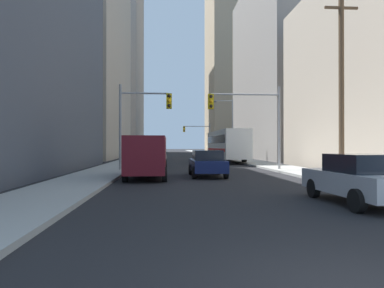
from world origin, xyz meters
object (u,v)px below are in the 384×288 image
(sedan_silver, at_px, (360,179))
(traffic_signal_near_right, at_px, (248,113))
(city_bus, at_px, (227,144))
(cargo_van_maroon, at_px, (147,155))
(traffic_signal_far_right, at_px, (198,133))
(sedan_white, at_px, (155,158))
(traffic_signal_near_left, at_px, (143,113))
(sedan_navy, at_px, (207,163))

(sedan_silver, xyz_separation_m, traffic_signal_near_right, (-0.14, 13.79, 3.33))
(city_bus, bearing_deg, cargo_van_maroon, -112.52)
(traffic_signal_near_right, height_order, traffic_signal_far_right, same)
(sedan_silver, height_order, traffic_signal_near_right, traffic_signal_near_right)
(sedan_silver, height_order, sedan_white, same)
(sedan_silver, bearing_deg, cargo_van_maroon, 128.83)
(traffic_signal_far_right, bearing_deg, traffic_signal_near_left, -100.73)
(traffic_signal_near_right, bearing_deg, traffic_signal_near_left, -179.99)
(cargo_van_maroon, relative_size, sedan_navy, 1.24)
(city_bus, bearing_deg, traffic_signal_near_left, -121.90)
(traffic_signal_near_left, height_order, traffic_signal_near_right, same)
(city_bus, height_order, sedan_navy, city_bus)
(city_bus, relative_size, sedan_white, 2.71)
(sedan_white, distance_m, traffic_signal_near_right, 9.43)
(traffic_signal_near_right, relative_size, traffic_signal_far_right, 1.00)
(cargo_van_maroon, xyz_separation_m, traffic_signal_near_right, (6.78, 5.19, 2.82))
(traffic_signal_near_right, bearing_deg, sedan_silver, -89.40)
(traffic_signal_far_right, bearing_deg, cargo_van_maroon, -98.77)
(cargo_van_maroon, relative_size, traffic_signal_near_right, 0.87)
(sedan_navy, bearing_deg, traffic_signal_near_left, 133.93)
(sedan_silver, xyz_separation_m, traffic_signal_near_left, (-7.50, 13.79, 3.26))
(cargo_van_maroon, xyz_separation_m, traffic_signal_near_left, (-0.58, 5.19, 2.75))
(cargo_van_maroon, height_order, sedan_white, cargo_van_maroon)
(city_bus, distance_m, traffic_signal_near_left, 15.62)
(sedan_white, height_order, traffic_signal_far_right, traffic_signal_far_right)
(city_bus, height_order, traffic_signal_far_right, traffic_signal_far_right)
(sedan_white, distance_m, traffic_signal_far_right, 34.29)
(city_bus, relative_size, cargo_van_maroon, 2.21)
(cargo_van_maroon, relative_size, traffic_signal_far_right, 0.87)
(sedan_white, bearing_deg, traffic_signal_near_left, -96.74)
(traffic_signal_near_right, bearing_deg, traffic_signal_far_right, 89.89)
(city_bus, relative_size, traffic_signal_near_right, 1.93)
(sedan_silver, distance_m, sedan_white, 20.71)
(city_bus, distance_m, sedan_white, 10.58)
(sedan_silver, bearing_deg, sedan_navy, 110.05)
(sedan_silver, relative_size, sedan_navy, 1.01)
(traffic_signal_near_left, bearing_deg, traffic_signal_near_right, 0.01)
(sedan_navy, bearing_deg, sedan_silver, -69.95)
(sedan_silver, xyz_separation_m, sedan_white, (-6.82, 19.55, 0.00))
(sedan_white, bearing_deg, city_bus, 44.53)
(city_bus, xyz_separation_m, sedan_white, (-7.50, -7.38, -1.16))
(city_bus, distance_m, sedan_navy, 17.81)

